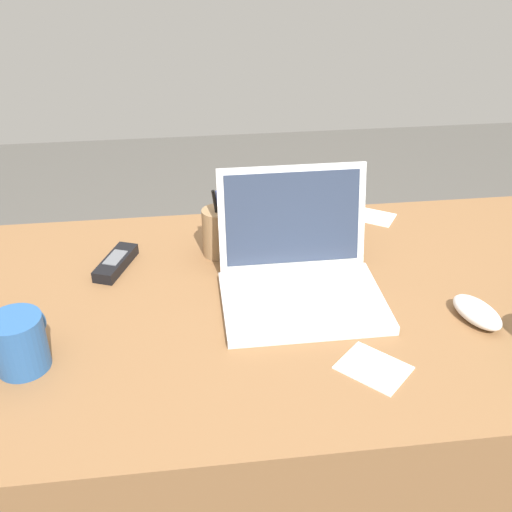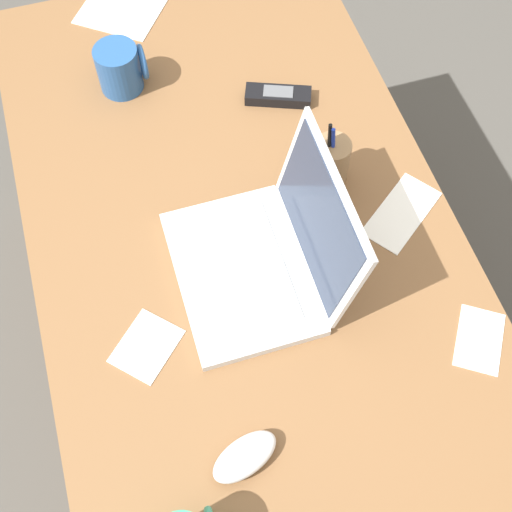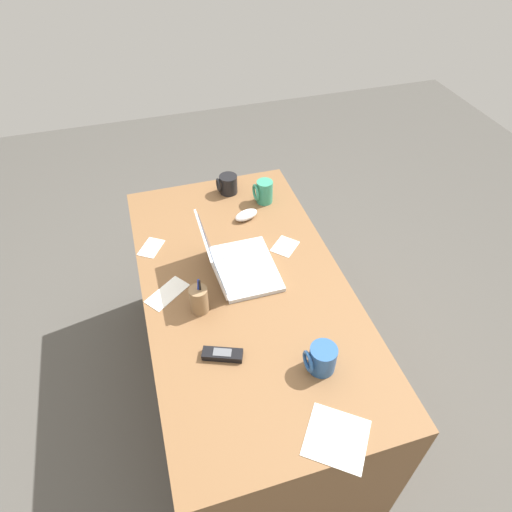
% 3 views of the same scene
% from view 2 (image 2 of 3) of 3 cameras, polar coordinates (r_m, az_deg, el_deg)
% --- Properties ---
extents(ground_plane, '(6.00, 6.00, 0.00)m').
position_cam_2_polar(ground_plane, '(1.93, -0.63, -9.47)').
color(ground_plane, '#4C4944').
extents(desk, '(1.45, 0.78, 0.74)m').
position_cam_2_polar(desk, '(1.59, -0.75, -5.05)').
color(desk, brown).
rests_on(desk, ground).
extents(laptop, '(0.31, 0.28, 0.23)m').
position_cam_2_polar(laptop, '(1.19, 0.81, 0.02)').
color(laptop, silver).
rests_on(laptop, desk).
extents(computer_mouse, '(0.09, 0.12, 0.04)m').
position_cam_2_polar(computer_mouse, '(1.09, -0.94, -16.30)').
color(computer_mouse, white).
rests_on(computer_mouse, desk).
extents(coffee_mug_spare, '(0.09, 0.10, 0.10)m').
position_cam_2_polar(coffee_mug_spare, '(1.47, -11.17, 15.02)').
color(coffee_mug_spare, '#26518C').
rests_on(coffee_mug_spare, desk).
extents(cordless_phone, '(0.09, 0.14, 0.03)m').
position_cam_2_polar(cordless_phone, '(1.45, 1.84, 13.14)').
color(cordless_phone, black).
rests_on(cordless_phone, desk).
extents(pen_holder, '(0.07, 0.07, 0.16)m').
position_cam_2_polar(pen_holder, '(1.29, 6.23, 7.68)').
color(pen_holder, olive).
rests_on(pen_holder, desk).
extents(paper_note_near_laptop, '(0.24, 0.24, 0.00)m').
position_cam_2_polar(paper_note_near_laptop, '(1.68, -10.98, 19.60)').
color(paper_note_near_laptop, white).
rests_on(paper_note_near_laptop, desk).
extents(paper_note_left, '(0.14, 0.13, 0.00)m').
position_cam_2_polar(paper_note_left, '(1.23, 18.02, -6.61)').
color(paper_note_left, white).
rests_on(paper_note_left, desk).
extents(paper_note_right, '(0.14, 0.14, 0.00)m').
position_cam_2_polar(paper_note_right, '(1.18, -9.06, -7.39)').
color(paper_note_right, white).
rests_on(paper_note_right, desk).
extents(paper_note_front, '(0.16, 0.18, 0.00)m').
position_cam_2_polar(paper_note_front, '(1.32, 11.96, 3.52)').
color(paper_note_front, white).
rests_on(paper_note_front, desk).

